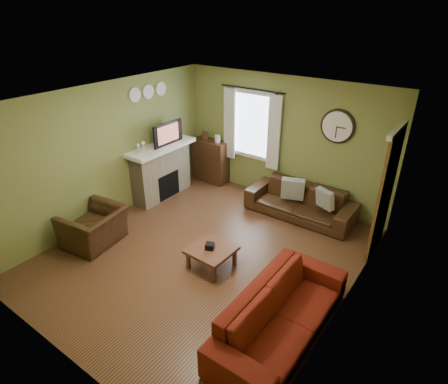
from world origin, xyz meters
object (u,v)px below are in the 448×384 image
Objects in this scene: sofa_red at (282,313)px; coffee_table at (212,257)px; armchair at (94,227)px; bookshelf at (211,161)px; sofa_brown at (300,202)px.

coffee_table is at bearing 69.91° from sofa_red.
coffee_table is (-1.55, 0.57, -0.16)m from sofa_red.
armchair is at bearing -162.24° from coffee_table.
sofa_red is at bearing 82.97° from armchair.
bookshelf reaches higher than coffee_table.
sofa_brown is 0.93× the size of sofa_red.
sofa_brown is at bearing 131.50° from armchair.
sofa_red reaches higher than sofa_brown.
bookshelf reaches higher than armchair.
armchair reaches higher than coffee_table.
coffee_table is (-0.43, -2.32, -0.13)m from sofa_brown.
sofa_red is 3.61m from armchair.
armchair reaches higher than sofa_brown.
coffee_table is at bearing 99.21° from armchair.
sofa_red is at bearing -68.89° from sofa_brown.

